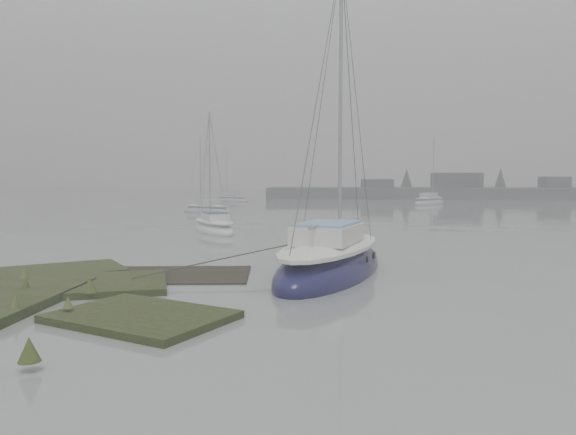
{
  "coord_description": "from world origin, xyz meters",
  "views": [
    {
      "loc": [
        4.49,
        -11.72,
        3.03
      ],
      "look_at": [
        3.17,
        4.42,
        1.8
      ],
      "focal_mm": 35.0,
      "sensor_mm": 36.0,
      "label": 1
    }
  ],
  "objects": [
    {
      "name": "sailboat_far_a",
      "position": [
        -5.64,
        32.4,
        0.21
      ],
      "size": [
        4.89,
        3.58,
        6.65
      ],
      "rotation": [
        0.0,
        0.0,
        1.08
      ],
      "color": "#A3A8AC",
      "rests_on": "ground"
    },
    {
      "name": "sailboat_far_b",
      "position": [
        14.39,
        47.28,
        0.24
      ],
      "size": [
        4.65,
        5.38,
        7.61
      ],
      "rotation": [
        0.0,
        0.0,
        -0.64
      ],
      "color": "silver",
      "rests_on": "ground"
    },
    {
      "name": "sailboat_white",
      "position": [
        -1.83,
        17.42,
        0.21
      ],
      "size": [
        3.8,
        5.05,
        6.91
      ],
      "rotation": [
        0.0,
        0.0,
        0.51
      ],
      "color": "silver",
      "rests_on": "ground"
    },
    {
      "name": "far_shoreline",
      "position": [
        26.84,
        61.9,
        0.85
      ],
      "size": [
        60.0,
        8.0,
        4.15
      ],
      "color": "#4C4F51",
      "rests_on": "ground"
    },
    {
      "name": "ground",
      "position": [
        0.0,
        30.0,
        0.0
      ],
      "size": [
        160.0,
        160.0,
        0.0
      ],
      "primitive_type": "plane",
      "color": "slate",
      "rests_on": "ground"
    },
    {
      "name": "sailboat_far_c",
      "position": [
        -7.16,
        51.29,
        0.2
      ],
      "size": [
        4.79,
        3.64,
        6.56
      ],
      "rotation": [
        0.0,
        0.0,
        1.05
      ],
      "color": "#ACB1B6",
      "rests_on": "ground"
    },
    {
      "name": "sailboat_main",
      "position": [
        4.41,
        5.16,
        0.32
      ],
      "size": [
        4.43,
        7.8,
        10.47
      ],
      "rotation": [
        0.0,
        0.0,
        -0.29
      ],
      "color": "#121036",
      "rests_on": "ground"
    }
  ]
}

